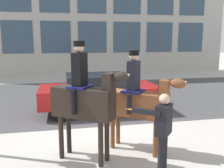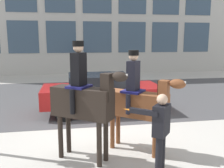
# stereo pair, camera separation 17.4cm
# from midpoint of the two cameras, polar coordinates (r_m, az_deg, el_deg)

# --- Properties ---
(ground_plane) EXTENTS (80.00, 80.00, 0.00)m
(ground_plane) POSITION_cam_midpoint_polar(r_m,az_deg,el_deg) (7.35, -3.23, -11.11)
(ground_plane) COLOR #B2AFA8
(road_surface) EXTENTS (25.17, 8.50, 0.01)m
(road_surface) POSITION_cam_midpoint_polar(r_m,az_deg,el_deg) (11.87, -6.55, -2.88)
(road_surface) COLOR #444447
(road_surface) RESTS_ON ground_plane
(mounted_horse_lead) EXTENTS (1.61, 1.27, 2.63)m
(mounted_horse_lead) POSITION_cam_midpoint_polar(r_m,az_deg,el_deg) (5.43, -7.23, -3.53)
(mounted_horse_lead) COLOR black
(mounted_horse_lead) RESTS_ON ground_plane
(mounted_horse_companion) EXTENTS (1.69, 1.43, 2.42)m
(mounted_horse_companion) POSITION_cam_midpoint_polar(r_m,az_deg,el_deg) (5.92, 5.07, -3.89)
(mounted_horse_companion) COLOR brown
(mounted_horse_companion) RESTS_ON ground_plane
(pedestrian_bystander) EXTENTS (0.89, 0.56, 1.69)m
(pedestrian_bystander) POSITION_cam_midpoint_polar(r_m,az_deg,el_deg) (4.77, 10.42, -10.34)
(pedestrian_bystander) COLOR black
(pedestrian_bystander) RESTS_ON ground_plane
(street_car_near_lane) EXTENTS (4.28, 1.89, 1.42)m
(street_car_near_lane) POSITION_cam_midpoint_polar(r_m,az_deg,el_deg) (9.17, -3.61, -1.81)
(street_car_near_lane) COLOR maroon
(street_car_near_lane) RESTS_ON ground_plane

